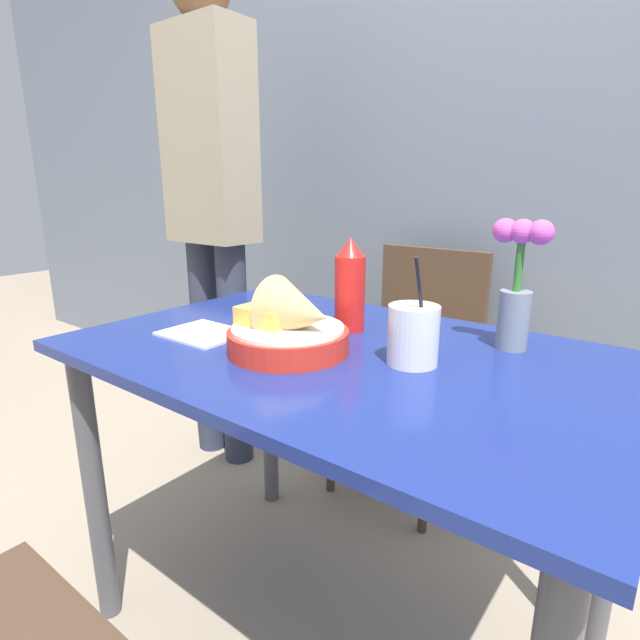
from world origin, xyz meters
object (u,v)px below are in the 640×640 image
object	(u,v)px
ketchup_bottle	(350,286)
food_basket	(291,327)
flower_vase	(517,283)
chair_far_window	(418,347)
drink_cup	(413,337)
person_standing	(212,193)

from	to	relation	value
ketchup_bottle	food_basket	bearing A→B (deg)	-89.78
ketchup_bottle	flower_vase	world-z (taller)	flower_vase
chair_far_window	ketchup_bottle	size ratio (longest dim) A/B	3.97
drink_cup	food_basket	bearing A→B (deg)	-157.40
food_basket	person_standing	world-z (taller)	person_standing
food_basket	flower_vase	world-z (taller)	flower_vase
flower_vase	person_standing	distance (m)	1.17
flower_vase	person_standing	bearing A→B (deg)	169.73
chair_far_window	person_standing	size ratio (longest dim) A/B	0.48
chair_far_window	food_basket	size ratio (longest dim) A/B	3.47
ketchup_bottle	drink_cup	distance (m)	0.25
food_basket	chair_far_window	bearing A→B (deg)	98.59
food_basket	ketchup_bottle	world-z (taller)	ketchup_bottle
flower_vase	chair_far_window	bearing A→B (deg)	131.32
person_standing	flower_vase	bearing A→B (deg)	-10.27
food_basket	person_standing	distance (m)	0.98
drink_cup	person_standing	world-z (taller)	person_standing
chair_far_window	person_standing	bearing A→B (deg)	-154.86
person_standing	ketchup_bottle	bearing A→B (deg)	-20.36
food_basket	ketchup_bottle	distance (m)	0.21
food_basket	drink_cup	xyz separation A→B (m)	(0.22, 0.09, -0.00)
chair_far_window	flower_vase	distance (m)	0.79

